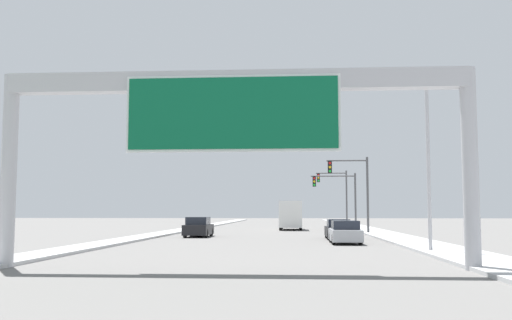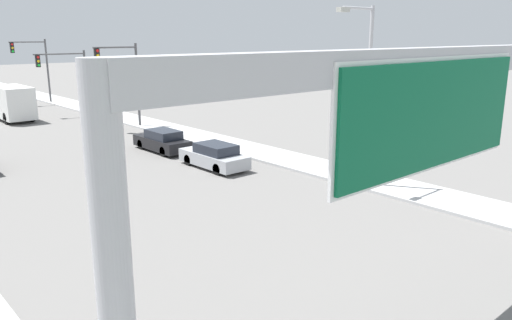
% 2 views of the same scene
% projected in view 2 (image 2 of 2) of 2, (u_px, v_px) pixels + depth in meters
% --- Properties ---
extents(sidewalk_right, '(3.00, 120.00, 0.15)m').
position_uv_depth(sidewalk_right, '(90.00, 109.00, 50.05)').
color(sidewalk_right, '#B6B6B6').
rests_on(sidewalk_right, ground).
extents(sign_gantry, '(16.95, 0.73, 6.99)m').
position_uv_depth(sign_gantry, '(426.00, 113.00, 12.08)').
color(sign_gantry, '#B2B2B7').
rests_on(sign_gantry, ground).
extents(car_mid_left, '(1.78, 4.45, 1.41)m').
position_uv_depth(car_mid_left, '(214.00, 156.00, 28.00)').
color(car_mid_left, '#A5A8AD').
rests_on(car_mid_left, ground).
extents(car_mid_center, '(1.70, 4.52, 1.41)m').
position_uv_depth(car_mid_center, '(162.00, 141.00, 32.03)').
color(car_mid_center, black).
rests_on(car_mid_center, ground).
extents(truck_box_primary, '(2.33, 7.06, 3.00)m').
position_uv_depth(truck_box_primary, '(11.00, 103.00, 43.61)').
color(truck_box_primary, white).
rests_on(truck_box_primary, ground).
extents(traffic_light_near_intersection, '(3.61, 0.32, 6.67)m').
position_uv_depth(traffic_light_near_intersection, '(125.00, 73.00, 38.96)').
color(traffic_light_near_intersection, '#4C4C4F').
rests_on(traffic_light_near_intersection, ground).
extents(traffic_light_mid_block, '(4.72, 0.32, 5.92)m').
position_uv_depth(traffic_light_mid_block, '(69.00, 71.00, 46.00)').
color(traffic_light_mid_block, '#4C4C4F').
rests_on(traffic_light_mid_block, ground).
extents(traffic_light_far_intersection, '(3.79, 0.32, 6.88)m').
position_uv_depth(traffic_light_far_intersection, '(36.00, 61.00, 53.42)').
color(traffic_light_far_intersection, '#4C4C4F').
rests_on(traffic_light_far_intersection, ground).
extents(street_lamp_right, '(2.50, 0.28, 8.58)m').
position_uv_depth(street_lamp_right, '(365.00, 84.00, 23.26)').
color(street_lamp_right, '#B2B2B7').
rests_on(street_lamp_right, ground).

